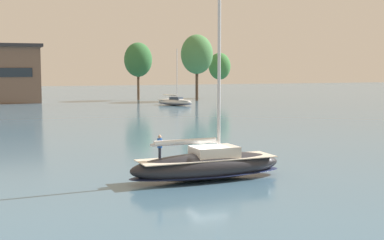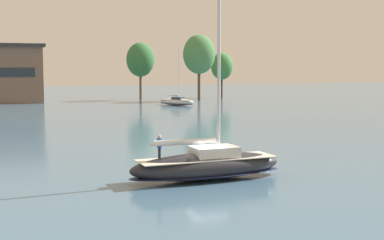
{
  "view_description": "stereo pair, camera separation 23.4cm",
  "coord_description": "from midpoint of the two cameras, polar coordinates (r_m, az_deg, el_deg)",
  "views": [
    {
      "loc": [
        -13.99,
        -34.22,
        7.83
      ],
      "look_at": [
        0.0,
        3.0,
        3.93
      ],
      "focal_mm": 50.0,
      "sensor_mm": 36.0,
      "label": 1
    },
    {
      "loc": [
        -13.77,
        -34.3,
        7.83
      ],
      "look_at": [
        0.0,
        3.0,
        3.93
      ],
      "focal_mm": 50.0,
      "sensor_mm": 36.0,
      "label": 2
    }
  ],
  "objects": [
    {
      "name": "sailboat_main",
      "position": [
        37.59,
        1.81,
        -4.78
      ],
      "size": [
        11.45,
        3.59,
        15.58
      ],
      "color": "#232328",
      "rests_on": "ground"
    },
    {
      "name": "tree_shore_center",
      "position": [
        139.14,
        3.25,
        5.73
      ],
      "size": [
        5.68,
        5.68,
        11.69
      ],
      "color": "#4C3828",
      "rests_on": "ground"
    },
    {
      "name": "tree_shore_left",
      "position": [
        127.2,
        0.81,
        7.01
      ],
      "size": [
        7.61,
        7.61,
        15.66
      ],
      "color": "#4C3828",
      "rests_on": "ground"
    },
    {
      "name": "tree_shore_right",
      "position": [
        130.61,
        -5.48,
        6.41
      ],
      "size": [
        6.76,
        6.76,
        13.92
      ],
      "color": "brown",
      "rests_on": "ground"
    },
    {
      "name": "ground_plane",
      "position": [
        37.78,
        1.76,
        -6.36
      ],
      "size": [
        400.0,
        400.0,
        0.0
      ],
      "primitive_type": "plane",
      "color": "#42667F"
    },
    {
      "name": "sailboat_moored_mid_channel",
      "position": [
        111.68,
        -1.59,
        1.98
      ],
      "size": [
        6.85,
        8.35,
        11.72
      ],
      "color": "silver",
      "rests_on": "ground"
    }
  ]
}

